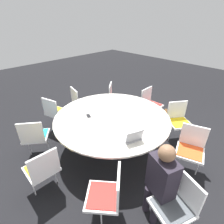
# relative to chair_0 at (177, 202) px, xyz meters

# --- Properties ---
(ground_plane) EXTENTS (16.00, 16.00, 0.00)m
(ground_plane) POSITION_rel_chair_0_xyz_m (-0.56, -1.66, -0.51)
(ground_plane) COLOR black
(conference_table) EXTENTS (2.18, 2.18, 0.75)m
(conference_table) POSITION_rel_chair_0_xyz_m (-0.56, -1.66, 0.15)
(conference_table) COLOR #333333
(conference_table) RESTS_ON ground_plane
(chair_0) EXTENTS (0.55, 0.56, 0.86)m
(chair_0) POSITION_rel_chair_0_xyz_m (0.00, 0.00, 0.00)
(chair_0) COLOR white
(chair_0) RESTS_ON ground_plane
(chair_1) EXTENTS (0.54, 0.55, 0.86)m
(chair_1) POSITION_rel_chair_0_xyz_m (-1.09, -0.31, 0.00)
(chair_1) COLOR white
(chair_1) RESTS_ON ground_plane
(chair_2) EXTENTS (0.60, 0.60, 0.86)m
(chair_2) POSITION_rel_chair_0_xyz_m (-1.79, -0.88, 0.00)
(chair_2) COLOR white
(chair_2) RESTS_ON ground_plane
(chair_3) EXTENTS (0.45, 0.43, 0.86)m
(chair_3) POSITION_rel_chair_0_xyz_m (-2.01, -1.76, 0.00)
(chair_3) COLOR white
(chair_3) RESTS_ON ground_plane
(chair_4) EXTENTS (0.61, 0.60, 0.86)m
(chair_4) POSITION_rel_chair_0_xyz_m (-1.64, -2.63, 0.00)
(chair_4) COLOR white
(chair_4) RESTS_ON ground_plane
(chair_5) EXTENTS (0.51, 0.52, 0.86)m
(chair_5) POSITION_rel_chair_0_xyz_m (-0.81, -3.09, 0.00)
(chair_5) COLOR white
(chair_5) RESTS_ON ground_plane
(chair_6) EXTENTS (0.53, 0.54, 0.86)m
(chair_6) POSITION_rel_chair_0_xyz_m (-0.09, -3.03, 0.00)
(chair_6) COLOR white
(chair_6) RESTS_ON ground_plane
(chair_7) EXTENTS (0.60, 0.60, 0.86)m
(chair_7) POSITION_rel_chair_0_xyz_m (0.64, -2.48, 0.00)
(chair_7) COLOR white
(chair_7) RESTS_ON ground_plane
(chair_8) EXTENTS (0.45, 0.43, 0.86)m
(chair_8) POSITION_rel_chair_0_xyz_m (0.89, -1.63, 0.00)
(chair_8) COLOR white
(chair_8) RESTS_ON ground_plane
(chair_9) EXTENTS (0.61, 0.61, 0.86)m
(chair_9) POSITION_rel_chair_0_xyz_m (0.50, -0.67, 0.00)
(chair_9) COLOR white
(chair_9) RESTS_ON ground_plane
(person_0) EXTENTS (0.34, 0.41, 1.21)m
(person_0) POSITION_rel_chair_0_xyz_m (-0.01, -0.25, 0.19)
(person_0) COLOR #231E28
(person_0) RESTS_ON ground_plane
(laptop) EXTENTS (0.34, 0.31, 0.21)m
(laptop) POSITION_rel_chair_0_xyz_m (-0.28, -0.93, 0.30)
(laptop) COLOR #99999E
(laptop) RESTS_ON conference_table
(cell_phone) EXTENTS (0.12, 0.16, 0.01)m
(cell_phone) POSITION_rel_chair_0_xyz_m (-0.25, -1.99, 0.25)
(cell_phone) COLOR black
(cell_phone) RESTS_ON conference_table
(handbag) EXTENTS (0.36, 0.16, 0.28)m
(handbag) POSITION_rel_chair_0_xyz_m (-2.23, -1.43, -0.37)
(handbag) COLOR #513319
(handbag) RESTS_ON ground_plane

